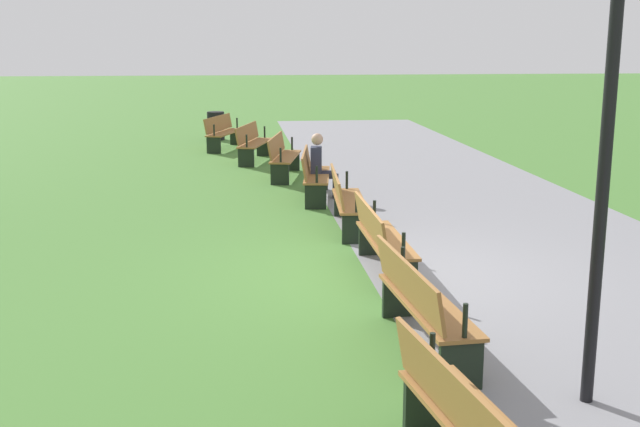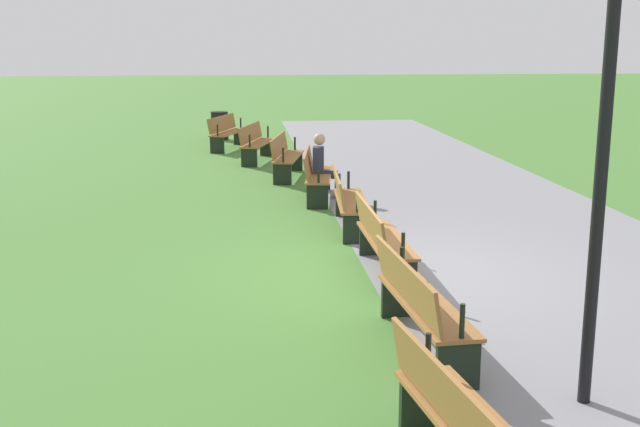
# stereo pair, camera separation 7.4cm
# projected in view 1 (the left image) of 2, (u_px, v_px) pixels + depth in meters

# --- Properties ---
(ground_plane) EXTENTS (120.00, 120.00, 0.00)m
(ground_plane) POSITION_uv_depth(u_px,v_px,m) (385.00, 274.00, 9.80)
(ground_plane) COLOR #477A33
(path_paving) EXTENTS (38.92, 4.89, 0.01)m
(path_paving) POSITION_uv_depth(u_px,v_px,m) (556.00, 268.00, 10.04)
(path_paving) COLOR gray
(path_paving) RESTS_ON ground
(bench_0) EXTENTS (1.99, 1.09, 0.89)m
(bench_0) POSITION_uv_depth(u_px,v_px,m) (223.00, 131.00, 21.15)
(bench_0) COLOR #996633
(bench_0) RESTS_ON ground
(bench_1) EXTENTS (2.00, 0.98, 0.89)m
(bench_1) POSITION_uv_depth(u_px,v_px,m) (253.00, 142.00, 18.96)
(bench_1) COLOR #996633
(bench_1) RESTS_ON ground
(bench_2) EXTENTS (2.00, 0.86, 0.89)m
(bench_2) POSITION_uv_depth(u_px,v_px,m) (282.00, 155.00, 16.70)
(bench_2) COLOR #996633
(bench_2) RESTS_ON ground
(bench_3) EXTENTS (1.99, 0.73, 0.89)m
(bench_3) POSITION_uv_depth(u_px,v_px,m) (313.00, 173.00, 14.40)
(bench_3) COLOR #996633
(bench_3) RESTS_ON ground
(bench_4) EXTENTS (1.97, 0.60, 0.89)m
(bench_4) POSITION_uv_depth(u_px,v_px,m) (345.00, 199.00, 12.06)
(bench_4) COLOR #996633
(bench_4) RESTS_ON ground
(bench_5) EXTENTS (1.95, 0.47, 0.89)m
(bench_5) POSITION_uv_depth(u_px,v_px,m) (380.00, 237.00, 9.69)
(bench_5) COLOR #996633
(bench_5) RESTS_ON ground
(bench_6) EXTENTS (1.97, 0.60, 0.89)m
(bench_6) POSITION_uv_depth(u_px,v_px,m) (420.00, 301.00, 7.31)
(bench_6) COLOR #996633
(bench_6) RESTS_ON ground
(person_seated) EXTENTS (0.37, 0.55, 1.20)m
(person_seated) POSITION_uv_depth(u_px,v_px,m) (321.00, 164.00, 14.52)
(person_seated) COLOR #2D3347
(person_seated) RESTS_ON ground
(lamp_post) EXTENTS (0.32, 0.32, 3.94)m
(lamp_post) POSITION_uv_depth(u_px,v_px,m) (613.00, 55.00, 5.76)
(lamp_post) COLOR black
(lamp_post) RESTS_ON ground
(trash_bin) EXTENTS (0.51, 0.51, 0.83)m
(trash_bin) POSITION_uv_depth(u_px,v_px,m) (216.00, 126.00, 23.14)
(trash_bin) COLOR black
(trash_bin) RESTS_ON ground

